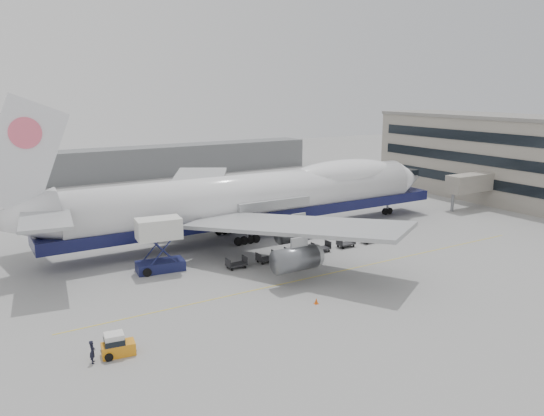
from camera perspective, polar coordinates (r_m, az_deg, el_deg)
ground at (r=65.38m, az=3.44°, el=-5.43°), size 260.00×260.00×0.00m
apron_line at (r=60.82m, az=6.67°, el=-6.91°), size 60.00×0.15×0.01m
hangar at (r=124.79m, az=-19.20°, el=4.29°), size 110.00×8.00×7.00m
airliner at (r=74.10m, az=-1.36°, el=1.27°), size 67.00×55.30×19.98m
catering_truck at (r=61.31m, az=-12.04°, el=-3.56°), size 5.60×4.16×6.17m
baggage_tug at (r=44.33m, az=-16.36°, el=-14.00°), size 2.68×1.68×1.85m
ground_worker at (r=43.75m, az=-18.76°, el=-14.43°), size 0.61×0.76×1.81m
traffic_cone at (r=52.21m, az=4.78°, el=-9.94°), size 0.41×0.41×0.60m
dolly_0 at (r=61.78m, az=-3.85°, el=-6.02°), size 2.30×1.35×1.30m
dolly_1 at (r=63.63m, az=-0.61°, el=-5.42°), size 2.30×1.35×1.30m
dolly_2 at (r=65.68m, az=2.44°, el=-4.85°), size 2.30×1.35×1.30m
dolly_3 at (r=67.91m, az=5.29°, el=-4.29°), size 2.30×1.35×1.30m
dolly_4 at (r=70.31m, az=7.95°, el=-3.77°), size 2.30×1.35×1.30m
dolly_5 at (r=72.84m, az=10.43°, el=-3.27°), size 2.30×1.35×1.30m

